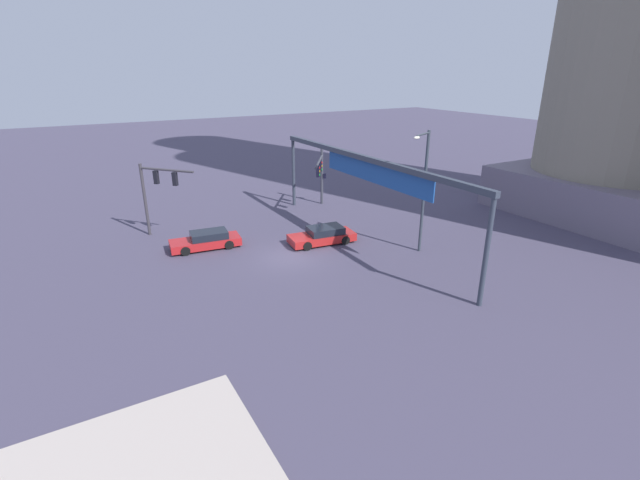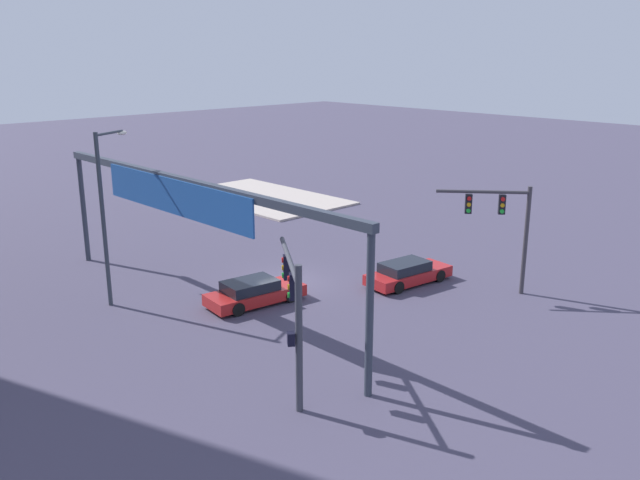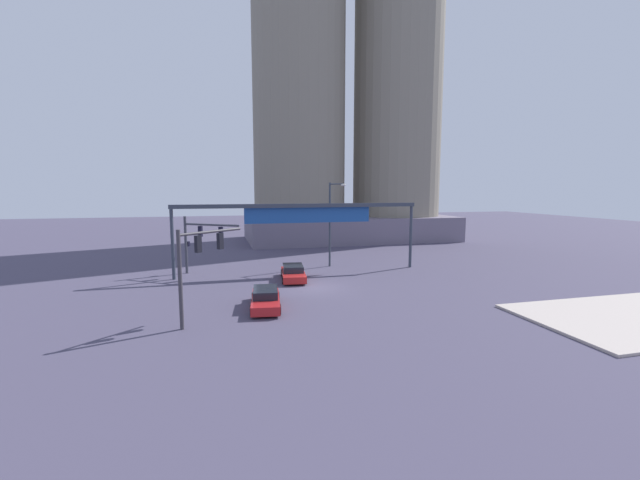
% 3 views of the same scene
% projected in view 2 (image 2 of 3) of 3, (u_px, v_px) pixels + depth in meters
% --- Properties ---
extents(ground_plane, '(181.34, 181.34, 0.00)m').
position_uv_depth(ground_plane, '(289.00, 282.00, 35.06)').
color(ground_plane, '#464157').
extents(sidewalk_corner, '(14.02, 8.33, 0.15)m').
position_uv_depth(sidewalk_corner, '(263.00, 197.00, 54.85)').
color(sidewalk_corner, '#BBACA1').
rests_on(sidewalk_corner, ground).
extents(traffic_signal_near_corner, '(4.70, 3.68, 5.16)m').
position_uv_depth(traffic_signal_near_corner, '(293.00, 301.00, 22.99)').
color(traffic_signal_near_corner, '#393B45').
rests_on(traffic_signal_near_corner, ground).
extents(traffic_signal_opposite_side, '(3.52, 3.08, 5.44)m').
position_uv_depth(traffic_signal_opposite_side, '(504.00, 219.00, 32.50)').
color(traffic_signal_opposite_side, '#39363C').
rests_on(traffic_signal_opposite_side, ground).
extents(streetlamp_curved_arm, '(1.17, 2.15, 8.21)m').
position_uv_depth(streetlamp_curved_arm, '(106.00, 207.00, 30.86)').
color(streetlamp_curved_arm, '#343C46').
rests_on(streetlamp_curved_arm, ground).
extents(overhead_sign_gantry, '(22.22, 0.43, 6.29)m').
position_uv_depth(overhead_sign_gantry, '(184.00, 199.00, 29.83)').
color(overhead_sign_gantry, '#323946').
rests_on(overhead_sign_gantry, ground).
extents(sedan_car_approaching, '(2.32, 4.97, 1.21)m').
position_uv_depth(sedan_car_approaching, '(407.00, 273.00, 34.71)').
color(sedan_car_approaching, '#B31E20').
rests_on(sedan_car_approaching, ground).
extents(sedan_car_waiting_far, '(2.43, 4.94, 1.21)m').
position_uv_depth(sedan_car_waiting_far, '(254.00, 292.00, 31.93)').
color(sedan_car_waiting_far, '#B0201F').
rests_on(sedan_car_waiting_far, ground).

